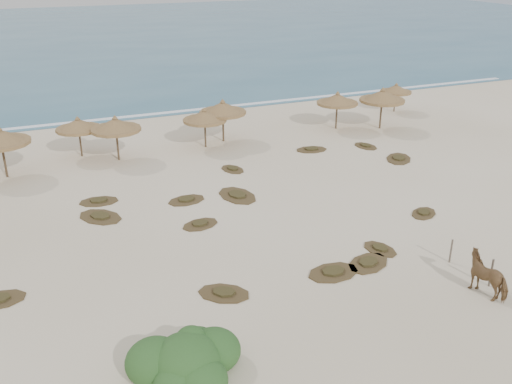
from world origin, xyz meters
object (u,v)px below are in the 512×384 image
horse (489,275)px  bush (187,362)px  palapa_0 (0,138)px  palapa_1 (78,125)px

horse → bush: size_ratio=0.51×
palapa_0 → horse: (17.16, -20.46, -1.61)m
palapa_0 → palapa_1: (4.53, 2.05, -0.34)m
palapa_0 → bush: (5.03, -20.53, -1.87)m
palapa_0 → palapa_1: size_ratio=1.02×
palapa_0 → horse: 26.75m
bush → palapa_0: bearing=103.8°
palapa_1 → horse: bearing=-60.7°
horse → bush: (-12.12, -0.08, -0.26)m
palapa_0 → horse: size_ratio=1.85×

